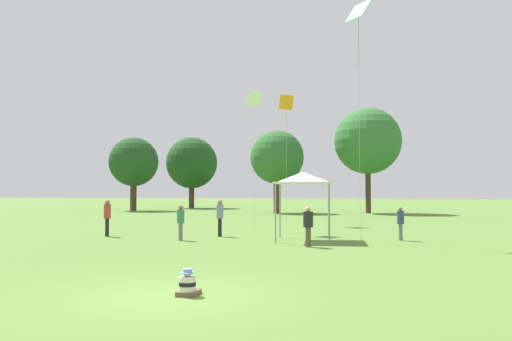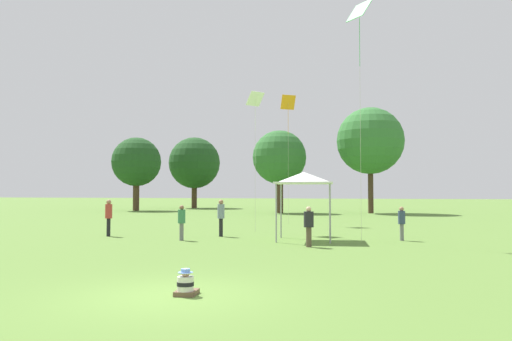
{
  "view_description": "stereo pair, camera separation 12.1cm",
  "coord_description": "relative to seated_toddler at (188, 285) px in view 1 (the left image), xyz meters",
  "views": [
    {
      "loc": [
        4.42,
        -9.8,
        2.2
      ],
      "look_at": [
        0.09,
        6.66,
        2.92
      ],
      "focal_mm": 35.0,
      "sensor_mm": 36.0,
      "label": 1
    },
    {
      "loc": [
        4.53,
        -9.77,
        2.2
      ],
      "look_at": [
        0.09,
        6.66,
        2.92
      ],
      "focal_mm": 35.0,
      "sensor_mm": 36.0,
      "label": 2
    }
  ],
  "objects": [
    {
      "name": "person_standing_4",
      "position": [
        -4.92,
        11.03,
        0.72
      ],
      "size": [
        0.4,
        0.4,
        1.59
      ],
      "rotation": [
        0.0,
        0.0,
        3.37
      ],
      "color": "slate",
      "rests_on": "ground"
    },
    {
      "name": "person_standing_3",
      "position": [
        -3.85,
        13.36,
        0.86
      ],
      "size": [
        0.34,
        0.34,
        1.81
      ],
      "rotation": [
        0.0,
        0.0,
        3.14
      ],
      "color": "black",
      "rests_on": "ground"
    },
    {
      "name": "kite_4",
      "position": [
        -3.01,
        16.68,
        6.92
      ],
      "size": [
        1.03,
        1.07,
        7.72
      ],
      "rotation": [
        0.0,
        0.0,
        3.23
      ],
      "color": "white",
      "rests_on": "ground"
    },
    {
      "name": "person_standing_2",
      "position": [
        4.69,
        13.55,
        0.68
      ],
      "size": [
        0.38,
        0.38,
        1.52
      ],
      "rotation": [
        0.0,
        0.0,
        4.48
      ],
      "color": "slate",
      "rests_on": "ground"
    },
    {
      "name": "person_standing_1",
      "position": [
        1.05,
        9.89,
        0.72
      ],
      "size": [
        0.51,
        0.51,
        1.61
      ],
      "rotation": [
        0.0,
        0.0,
        3.48
      ],
      "color": "brown",
      "rests_on": "ground"
    },
    {
      "name": "kite_2",
      "position": [
        -2.56,
        23.71,
        7.92
      ],
      "size": [
        1.05,
        0.89,
        8.86
      ],
      "rotation": [
        0.0,
        0.0,
        2.97
      ],
      "color": "orange",
      "rests_on": "ground"
    },
    {
      "name": "distant_tree_3",
      "position": [
        -6.89,
        40.57,
        5.51
      ],
      "size": [
        5.57,
        5.57,
        8.57
      ],
      "color": "#473323",
      "rests_on": "ground"
    },
    {
      "name": "person_standing_0",
      "position": [
        -9.24,
        12.01,
        0.86
      ],
      "size": [
        0.42,
        0.42,
        1.81
      ],
      "rotation": [
        0.0,
        0.0,
        5.98
      ],
      "color": "black",
      "rests_on": "ground"
    },
    {
      "name": "distant_tree_1",
      "position": [
        -21.31,
        52.71,
        5.84
      ],
      "size": [
        6.9,
        6.9,
        9.54
      ],
      "color": "#473323",
      "rests_on": "ground"
    },
    {
      "name": "seated_toddler",
      "position": [
        0.0,
        0.0,
        0.0
      ],
      "size": [
        0.5,
        0.59,
        0.58
      ],
      "rotation": [
        0.0,
        0.0,
        0.12
      ],
      "color": "brown",
      "rests_on": "ground"
    },
    {
      "name": "ground_plane",
      "position": [
        -0.31,
        -0.13,
        -0.23
      ],
      "size": [
        300.0,
        300.0,
        0.0
      ],
      "primitive_type": "plane",
      "color": "#567A33"
    },
    {
      "name": "kite_5",
      "position": [
        2.95,
        12.64,
        9.83
      ],
      "size": [
        1.24,
        1.23,
        10.81
      ],
      "rotation": [
        0.0,
        0.0,
        4.73
      ],
      "color": "green",
      "rests_on": "ground"
    },
    {
      "name": "distant_tree_2",
      "position": [
        2.25,
        42.44,
        7.19
      ],
      "size": [
        6.86,
        6.86,
        10.87
      ],
      "color": "#473323",
      "rests_on": "ground"
    },
    {
      "name": "distant_tree_0",
      "position": [
        -24.33,
        42.36,
        5.41
      ],
      "size": [
        5.69,
        5.69,
        8.53
      ],
      "color": "#473323",
      "rests_on": "ground"
    },
    {
      "name": "canopy_tent",
      "position": [
        0.42,
        12.52,
        2.57
      ],
      "size": [
        2.87,
        2.87,
        3.1
      ],
      "rotation": [
        0.0,
        0.0,
        0.12
      ],
      "color": "white",
      "rests_on": "ground"
    }
  ]
}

